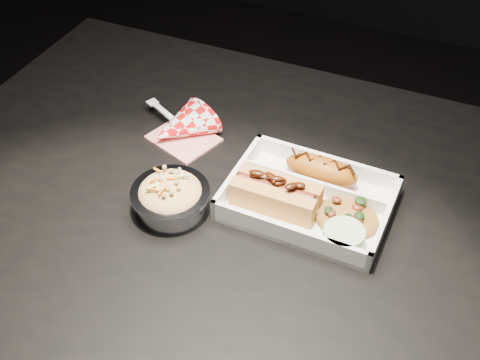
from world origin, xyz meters
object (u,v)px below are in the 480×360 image
fried_pastry (321,170)px  napkin_fork (181,127)px  dining_table (263,240)px  foil_coleslaw_cup (171,196)px  food_tray (308,201)px  hotdog (276,193)px

fried_pastry → napkin_fork: bearing=175.0°
dining_table → foil_coleslaw_cup: bearing=-150.5°
food_tray → fried_pastry: (0.00, 0.06, 0.02)m
fried_pastry → napkin_fork: size_ratio=0.72×
dining_table → hotdog: (0.02, -0.00, 0.12)m
food_tray → foil_coleslaw_cup: (-0.19, -0.09, 0.02)m
dining_table → food_tray: bearing=18.3°
food_tray → fried_pastry: 0.06m
dining_table → hotdog: 0.13m
foil_coleslaw_cup → napkin_fork: size_ratio=0.72×
hotdog → food_tray: bearing=29.8°
food_tray → hotdog: bearing=-149.2°
hotdog → foil_coleslaw_cup: same height
food_tray → fried_pastry: size_ratio=2.11×
dining_table → foil_coleslaw_cup: 0.19m
hotdog → fried_pastry: bearing=60.3°
napkin_fork → fried_pastry: bearing=22.3°
foil_coleslaw_cup → napkin_fork: 0.19m
dining_table → napkin_fork: (-0.20, 0.10, 0.11)m
hotdog → napkin_fork: bearing=155.3°
hotdog → napkin_fork: 0.24m
foil_coleslaw_cup → dining_table: bearing=29.5°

